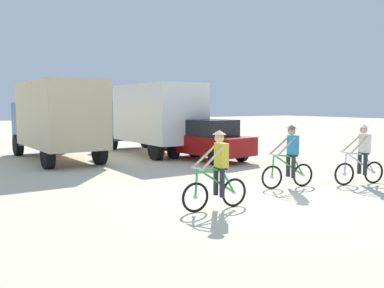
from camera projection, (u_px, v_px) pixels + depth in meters
The scene contains 7 objects.
ground_plane at pixel (251, 200), 10.42m from camera, with size 120.00×120.00×0.00m, color beige.
box_truck_tan_camper at pixel (56, 117), 17.73m from camera, with size 2.73×6.87×3.35m.
box_truck_white_box at pixel (152, 115), 20.21m from camera, with size 2.57×6.82×3.35m.
sedan_parked at pixel (207, 140), 17.77m from camera, with size 2.52×4.46×1.76m.
cyclist_orange_shirt at pixel (218, 173), 9.43m from camera, with size 1.73×0.52×1.82m.
cyclist_cowboy_hat at pixel (290, 159), 11.90m from camera, with size 1.71×0.55×1.82m.
cyclist_near_camera at pixel (361, 156), 12.40m from camera, with size 1.69×0.62×1.82m.
Camera 1 is at (-6.59, -7.97, 2.39)m, focal length 38.74 mm.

